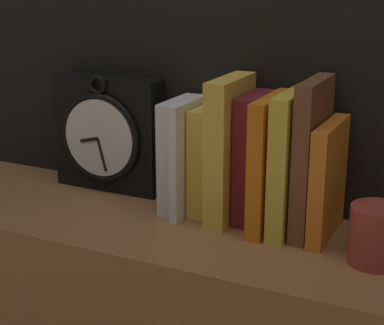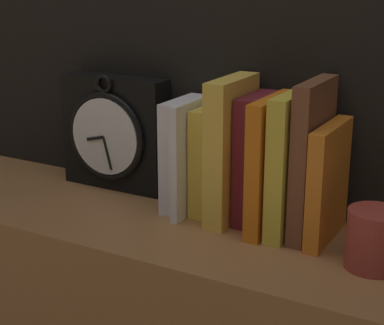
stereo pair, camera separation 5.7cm
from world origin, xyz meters
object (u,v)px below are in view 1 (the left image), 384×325
(book_slot1_white, at_px, (191,157))
(book_slot2_yellow, at_px, (210,160))
(book_slot0_white, at_px, (181,154))
(book_slot8_orange, at_px, (328,181))
(book_slot6_yellow, at_px, (290,162))
(book_slot3_yellow, at_px, (229,149))
(book_slot5_orange, at_px, (270,163))
(book_slot7_brown, at_px, (312,158))
(mug, at_px, (379,235))
(clock, at_px, (108,134))
(book_slot4_maroon, at_px, (254,158))

(book_slot1_white, bearing_deg, book_slot2_yellow, 29.39)
(book_slot0_white, relative_size, book_slot8_orange, 1.05)
(book_slot2_yellow, distance_m, book_slot6_yellow, 0.16)
(book_slot1_white, xyz_separation_m, book_slot8_orange, (0.25, -0.00, -0.01))
(book_slot0_white, xyz_separation_m, book_slot3_yellow, (0.10, -0.01, 0.02))
(book_slot5_orange, xyz_separation_m, book_slot6_yellow, (0.03, 0.00, 0.00))
(book_slot5_orange, distance_m, book_slot7_brown, 0.07)
(book_slot7_brown, distance_m, mug, 0.17)
(clock, distance_m, book_slot8_orange, 0.45)
(book_slot4_maroon, bearing_deg, book_slot2_yellow, 179.27)
(mug, bearing_deg, book_slot2_yellow, 165.30)
(book_slot3_yellow, bearing_deg, mug, -14.06)
(book_slot0_white, bearing_deg, book_slot2_yellow, 4.93)
(book_slot2_yellow, distance_m, book_slot8_orange, 0.22)
(book_slot5_orange, bearing_deg, book_slot6_yellow, 4.79)
(book_slot0_white, bearing_deg, book_slot8_orange, -2.88)
(book_slot2_yellow, distance_m, book_slot7_brown, 0.19)
(clock, distance_m, book_slot3_yellow, 0.28)
(book_slot7_brown, bearing_deg, book_slot0_white, 177.74)
(book_slot5_orange, relative_size, book_slot7_brown, 0.88)
(clock, relative_size, book_slot8_orange, 1.21)
(book_slot0_white, relative_size, book_slot5_orange, 0.89)
(book_slot8_orange, bearing_deg, clock, 174.82)
(book_slot5_orange, height_order, book_slot8_orange, book_slot5_orange)
(clock, bearing_deg, book_slot7_brown, -4.99)
(book_slot0_white, bearing_deg, book_slot5_orange, -5.49)
(clock, xyz_separation_m, book_slot5_orange, (0.35, -0.04, 0.00))
(clock, height_order, book_slot7_brown, book_slot7_brown)
(book_slot1_white, distance_m, book_slot5_orange, 0.15)
(book_slot5_orange, relative_size, book_slot8_orange, 1.18)
(book_slot7_brown, bearing_deg, book_slot8_orange, -7.81)
(clock, bearing_deg, book_slot0_white, -8.75)
(book_slot1_white, bearing_deg, book_slot6_yellow, -0.76)
(book_slot4_maroon, xyz_separation_m, book_slot5_orange, (0.04, -0.02, 0.00))
(book_slot1_white, xyz_separation_m, book_slot6_yellow, (0.18, -0.00, 0.02))
(book_slot3_yellow, xyz_separation_m, mug, (0.27, -0.07, -0.08))
(book_slot2_yellow, bearing_deg, clock, 174.47)
(book_slot0_white, relative_size, book_slot6_yellow, 0.85)
(book_slot2_yellow, bearing_deg, book_slot3_yellow, -18.53)
(book_slot5_orange, bearing_deg, book_slot8_orange, 1.75)
(book_slot8_orange, distance_m, mug, 0.13)
(book_slot2_yellow, bearing_deg, book_slot7_brown, -4.34)
(book_slot2_yellow, distance_m, mug, 0.33)
(book_slot4_maroon, bearing_deg, book_slot7_brown, -7.28)
(book_slot1_white, height_order, book_slot7_brown, book_slot7_brown)
(book_slot2_yellow, xyz_separation_m, book_slot4_maroon, (0.09, -0.00, 0.01))
(book_slot6_yellow, xyz_separation_m, book_slot7_brown, (0.03, 0.00, 0.01))
(book_slot1_white, relative_size, book_slot3_yellow, 0.82)
(book_slot3_yellow, relative_size, book_slot7_brown, 0.97)
(book_slot2_yellow, xyz_separation_m, book_slot8_orange, (0.22, -0.02, -0.00))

